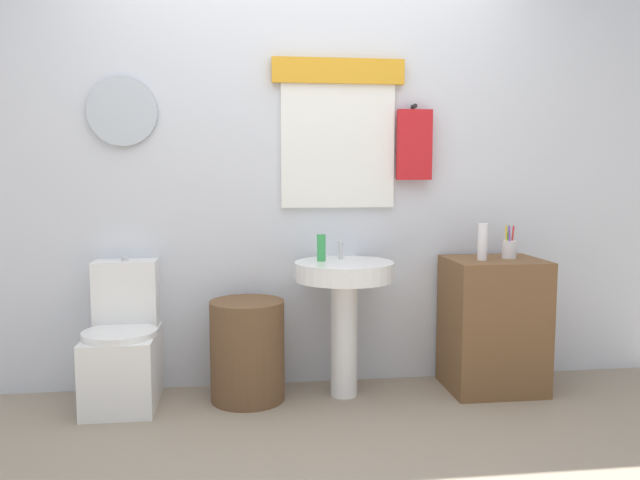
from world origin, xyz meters
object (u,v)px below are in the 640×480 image
object	(u,v)px
toilet	(124,350)
lotion_bottle	(483,242)
wooden_cabinet	(493,324)
toothbrush_cup	(509,249)
laundry_hamper	(247,350)
soap_bottle	(321,248)
pedestal_sink	(344,293)

from	to	relation	value
toilet	lotion_bottle	world-z (taller)	lotion_bottle
toilet	wooden_cabinet	size ratio (longest dim) A/B	1.03
toilet	toothbrush_cup	size ratio (longest dim) A/B	4.18
laundry_hamper	toothbrush_cup	world-z (taller)	toothbrush_cup
lotion_bottle	soap_bottle	bearing A→B (deg)	174.21
lotion_bottle	toothbrush_cup	xyz separation A→B (m)	(0.18, 0.06, -0.05)
pedestal_sink	toothbrush_cup	distance (m)	0.98
wooden_cabinet	lotion_bottle	distance (m)	0.49
pedestal_sink	toothbrush_cup	xyz separation A→B (m)	(0.95, 0.02, 0.23)
lotion_bottle	toothbrush_cup	size ratio (longest dim) A/B	1.10
laundry_hamper	pedestal_sink	distance (m)	0.61
toilet	toothbrush_cup	world-z (taller)	toothbrush_cup
wooden_cabinet	lotion_bottle	bearing A→B (deg)	-156.29
toothbrush_cup	soap_bottle	bearing A→B (deg)	178.40
wooden_cabinet	lotion_bottle	world-z (taller)	lotion_bottle
pedestal_sink	lotion_bottle	world-z (taller)	lotion_bottle
laundry_hamper	toothbrush_cup	bearing A→B (deg)	0.78
toilet	soap_bottle	distance (m)	1.19
toilet	toothbrush_cup	bearing A→B (deg)	-0.45
toilet	pedestal_sink	bearing A→B (deg)	-1.77
toilet	laundry_hamper	xyz separation A→B (m)	(0.66, -0.04, -0.02)
soap_bottle	lotion_bottle	xyz separation A→B (m)	(0.89, -0.09, 0.03)
laundry_hamper	pedestal_sink	bearing A→B (deg)	0.00
toilet	lotion_bottle	bearing A→B (deg)	-2.25
wooden_cabinet	lotion_bottle	xyz separation A→B (m)	(-0.09, -0.04, 0.48)
toilet	toothbrush_cup	distance (m)	2.20
wooden_cabinet	toothbrush_cup	size ratio (longest dim) A/B	4.05
pedestal_sink	wooden_cabinet	xyz separation A→B (m)	(0.86, 0.00, -0.20)
toothbrush_cup	toilet	bearing A→B (deg)	179.55
toilet	pedestal_sink	world-z (taller)	toilet
laundry_hamper	toothbrush_cup	size ratio (longest dim) A/B	2.95
toilet	wooden_cabinet	bearing A→B (deg)	-1.03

